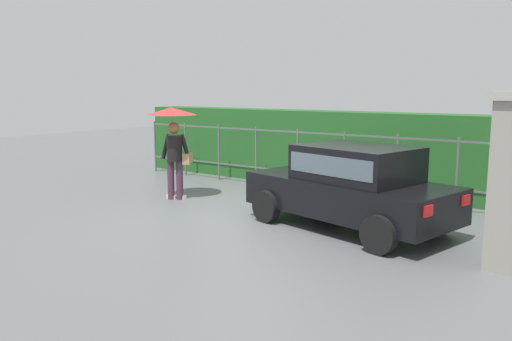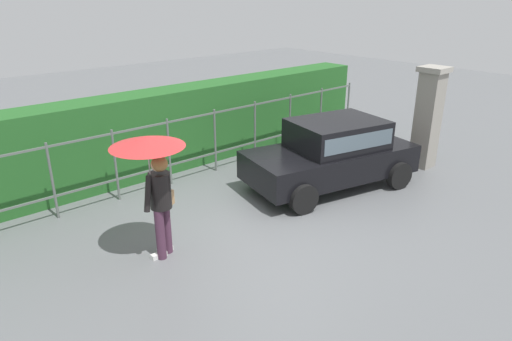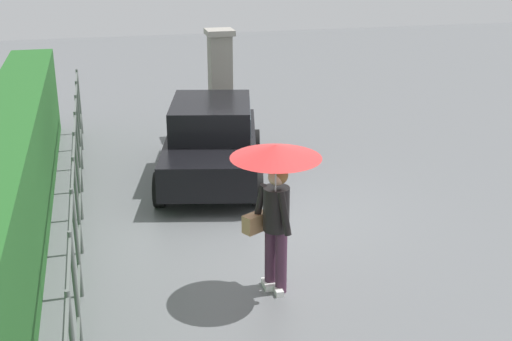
# 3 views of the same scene
# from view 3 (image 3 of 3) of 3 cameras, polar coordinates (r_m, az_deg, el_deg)

# --- Properties ---
(ground_plane) EXTENTS (40.00, 40.00, 0.00)m
(ground_plane) POSITION_cam_3_polar(r_m,az_deg,el_deg) (11.14, 0.49, -3.77)
(ground_plane) COLOR slate
(car) EXTENTS (3.97, 2.49, 1.48)m
(car) POSITION_cam_3_polar(r_m,az_deg,el_deg) (12.48, -3.84, 2.79)
(car) COLOR black
(car) RESTS_ON ground
(pedestrian) EXTENTS (1.13, 1.13, 2.04)m
(pedestrian) POSITION_cam_3_polar(r_m,az_deg,el_deg) (8.25, 1.65, -0.95)
(pedestrian) COLOR #47283D
(pedestrian) RESTS_ON ground
(gate_pillar) EXTENTS (0.60, 0.60, 2.42)m
(gate_pillar) POSITION_cam_3_polar(r_m,az_deg,el_deg) (15.00, -3.06, 7.49)
(gate_pillar) COLOR gray
(gate_pillar) RESTS_ON ground
(fence_section) EXTENTS (11.26, 0.05, 1.50)m
(fence_section) POSITION_cam_3_polar(r_m,az_deg,el_deg) (10.44, -15.01, -1.27)
(fence_section) COLOR #59605B
(fence_section) RESTS_ON ground
(hedge_row) EXTENTS (12.21, 0.90, 1.90)m
(hedge_row) POSITION_cam_3_polar(r_m,az_deg,el_deg) (10.48, -20.23, -1.06)
(hedge_row) COLOR #235B23
(hedge_row) RESTS_ON ground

